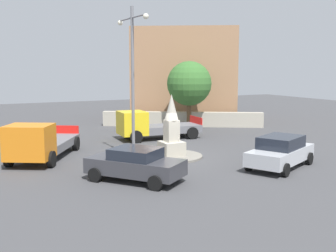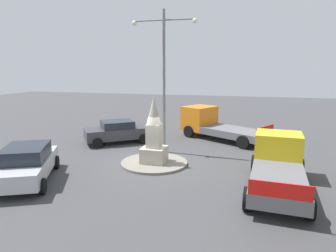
{
  "view_description": "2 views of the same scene",
  "coord_description": "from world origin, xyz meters",
  "px_view_note": "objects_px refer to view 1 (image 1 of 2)",
  "views": [
    {
      "loc": [
        20.8,
        -10.71,
        5.06
      ],
      "look_at": [
        -0.63,
        0.1,
        1.68
      ],
      "focal_mm": 45.68,
      "sensor_mm": 36.0,
      "label": 1
    },
    {
      "loc": [
        -4.53,
        14.18,
        4.91
      ],
      "look_at": [
        -0.5,
        -0.89,
        1.87
      ],
      "focal_mm": 31.92,
      "sensor_mm": 36.0,
      "label": 2
    }
  ],
  "objects_px": {
    "car_dark_grey_passing": "(135,164)",
    "corner_building": "(185,75)",
    "streetlamp": "(133,70)",
    "truck_orange_waiting": "(39,143)",
    "car_silver_approaching": "(281,151)",
    "monument": "(172,131)",
    "tree_near_wall": "(189,84)",
    "truck_yellow_near_island": "(150,126)"
  },
  "relations": [
    {
      "from": "streetlamp",
      "to": "tree_near_wall",
      "type": "bearing_deg",
      "value": 137.29
    },
    {
      "from": "monument",
      "to": "truck_yellow_near_island",
      "type": "distance_m",
      "value": 6.09
    },
    {
      "from": "car_dark_grey_passing",
      "to": "truck_yellow_near_island",
      "type": "bearing_deg",
      "value": 152.11
    },
    {
      "from": "truck_yellow_near_island",
      "to": "streetlamp",
      "type": "bearing_deg",
      "value": -31.59
    },
    {
      "from": "monument",
      "to": "car_dark_grey_passing",
      "type": "xyz_separation_m",
      "value": [
        3.7,
        -3.71,
        -0.71
      ]
    },
    {
      "from": "streetlamp",
      "to": "monument",
      "type": "bearing_deg",
      "value": 92.75
    },
    {
      "from": "car_silver_approaching",
      "to": "tree_near_wall",
      "type": "bearing_deg",
      "value": 169.15
    },
    {
      "from": "car_dark_grey_passing",
      "to": "truck_orange_waiting",
      "type": "xyz_separation_m",
      "value": [
        -5.99,
        -3.05,
        0.22
      ]
    },
    {
      "from": "truck_yellow_near_island",
      "to": "tree_near_wall",
      "type": "xyz_separation_m",
      "value": [
        -3.46,
        5.05,
        2.7
      ]
    },
    {
      "from": "monument",
      "to": "truck_orange_waiting",
      "type": "xyz_separation_m",
      "value": [
        -2.28,
        -6.76,
        -0.5
      ]
    },
    {
      "from": "tree_near_wall",
      "to": "car_dark_grey_passing",
      "type": "bearing_deg",
      "value": -37.79
    },
    {
      "from": "monument",
      "to": "streetlamp",
      "type": "bearing_deg",
      "value": -87.25
    },
    {
      "from": "car_silver_approaching",
      "to": "tree_near_wall",
      "type": "relative_size",
      "value": 0.88
    },
    {
      "from": "truck_orange_waiting",
      "to": "corner_building",
      "type": "relative_size",
      "value": 0.68
    },
    {
      "from": "streetlamp",
      "to": "car_silver_approaching",
      "type": "xyz_separation_m",
      "value": [
        4.53,
        6.07,
        -4.03
      ]
    },
    {
      "from": "streetlamp",
      "to": "corner_building",
      "type": "height_order",
      "value": "corner_building"
    },
    {
      "from": "streetlamp",
      "to": "tree_near_wall",
      "type": "height_order",
      "value": "streetlamp"
    },
    {
      "from": "truck_orange_waiting",
      "to": "car_dark_grey_passing",
      "type": "bearing_deg",
      "value": 27.04
    },
    {
      "from": "car_silver_approaching",
      "to": "truck_yellow_near_island",
      "type": "relative_size",
      "value": 0.82
    },
    {
      "from": "car_silver_approaching",
      "to": "truck_orange_waiting",
      "type": "bearing_deg",
      "value": -123.38
    },
    {
      "from": "car_dark_grey_passing",
      "to": "corner_building",
      "type": "xyz_separation_m",
      "value": [
        -18.46,
        12.73,
        3.47
      ]
    },
    {
      "from": "monument",
      "to": "streetlamp",
      "type": "xyz_separation_m",
      "value": [
        0.11,
        -2.32,
        3.37
      ]
    },
    {
      "from": "car_silver_approaching",
      "to": "corner_building",
      "type": "xyz_separation_m",
      "value": [
        -19.39,
        5.28,
        3.42
      ]
    },
    {
      "from": "monument",
      "to": "car_dark_grey_passing",
      "type": "height_order",
      "value": "monument"
    },
    {
      "from": "monument",
      "to": "truck_yellow_near_island",
      "type": "height_order",
      "value": "monument"
    },
    {
      "from": "truck_orange_waiting",
      "to": "monument",
      "type": "bearing_deg",
      "value": 71.33
    },
    {
      "from": "truck_orange_waiting",
      "to": "truck_yellow_near_island",
      "type": "height_order",
      "value": "truck_orange_waiting"
    },
    {
      "from": "truck_yellow_near_island",
      "to": "corner_building",
      "type": "bearing_deg",
      "value": 139.18
    },
    {
      "from": "car_dark_grey_passing",
      "to": "truck_yellow_near_island",
      "type": "distance_m",
      "value": 10.87
    },
    {
      "from": "car_dark_grey_passing",
      "to": "truck_yellow_near_island",
      "type": "xyz_separation_m",
      "value": [
        -9.61,
        5.08,
        0.17
      ]
    },
    {
      "from": "car_silver_approaching",
      "to": "truck_orange_waiting",
      "type": "distance_m",
      "value": 12.58
    },
    {
      "from": "streetlamp",
      "to": "truck_yellow_near_island",
      "type": "bearing_deg",
      "value": 148.41
    },
    {
      "from": "monument",
      "to": "car_silver_approaching",
      "type": "height_order",
      "value": "monument"
    },
    {
      "from": "car_silver_approaching",
      "to": "truck_orange_waiting",
      "type": "height_order",
      "value": "truck_orange_waiting"
    },
    {
      "from": "monument",
      "to": "car_silver_approaching",
      "type": "bearing_deg",
      "value": 38.92
    },
    {
      "from": "truck_yellow_near_island",
      "to": "tree_near_wall",
      "type": "distance_m",
      "value": 6.69
    },
    {
      "from": "truck_yellow_near_island",
      "to": "car_silver_approaching",
      "type": "bearing_deg",
      "value": 12.64
    },
    {
      "from": "car_dark_grey_passing",
      "to": "corner_building",
      "type": "bearing_deg",
      "value": 145.41
    },
    {
      "from": "streetlamp",
      "to": "corner_building",
      "type": "relative_size",
      "value": 0.86
    },
    {
      "from": "truck_orange_waiting",
      "to": "truck_yellow_near_island",
      "type": "relative_size",
      "value": 1.1
    },
    {
      "from": "car_silver_approaching",
      "to": "tree_near_wall",
      "type": "distance_m",
      "value": 14.54
    },
    {
      "from": "car_silver_approaching",
      "to": "truck_yellow_near_island",
      "type": "xyz_separation_m",
      "value": [
        -10.54,
        -2.37,
        0.11
      ]
    }
  ]
}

